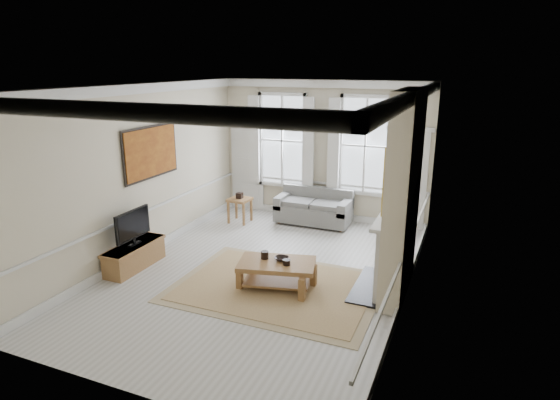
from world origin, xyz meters
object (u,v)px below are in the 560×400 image
at_px(tv_stand, 135,256).
at_px(side_table, 240,203).
at_px(coffee_table, 277,266).
at_px(sofa, 314,209).

bearing_deg(tv_stand, side_table, 79.05).
relative_size(coffee_table, tv_stand, 1.09).
distance_m(coffee_table, tv_stand, 2.84).
xyz_separation_m(coffee_table, tv_stand, (-2.82, -0.27, -0.17)).
height_order(sofa, side_table, sofa).
distance_m(sofa, side_table, 1.83).
bearing_deg(sofa, coffee_table, -81.81).
xyz_separation_m(sofa, coffee_table, (0.51, -3.55, 0.05)).
distance_m(side_table, tv_stand, 3.24).
xyz_separation_m(side_table, coffee_table, (2.21, -2.90, -0.09)).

